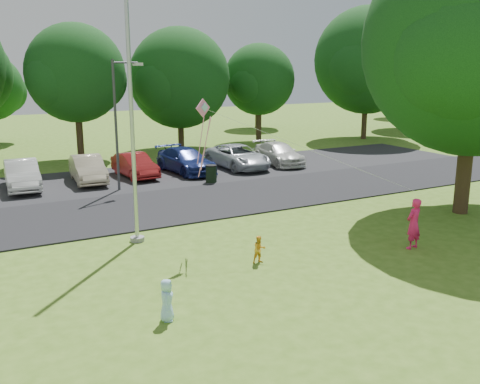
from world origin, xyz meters
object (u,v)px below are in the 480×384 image
trash_can (211,174)px  kite (209,123)px  big_tree (476,49)px  child_blue (167,300)px  child_yellow (259,250)px  flagpole (132,124)px  woman (414,224)px  street_lamp (120,113)px

trash_can → kite: bearing=-115.5°
big_tree → kite: (-11.09, 1.22, -2.49)m
child_blue → child_yellow: bearing=-34.3°
flagpole → kite: bearing=-39.3°
big_tree → child_yellow: big_tree is taller
big_tree → child_yellow: (-10.43, -0.99, -6.29)m
child_yellow → big_tree: bearing=9.8°
flagpole → child_blue: (-1.23, -6.23, -3.63)m
trash_can → woman: size_ratio=0.55×
trash_can → child_yellow: (-3.70, -11.35, -0.05)m
child_blue → big_tree: bearing=-51.6°
trash_can → woman: (1.60, -12.64, 0.39)m
street_lamp → kite: bearing=-109.2°
child_blue → kite: (3.31, 4.52, 3.72)m
street_lamp → big_tree: size_ratio=0.56×
child_yellow → flagpole: bearing=129.3°
big_tree → woman: big_tree is taller
big_tree → kite: size_ratio=1.79×
trash_can → child_blue: 15.66m
street_lamp → big_tree: big_tree is taller
woman → child_yellow: 5.47m
kite → woman: bearing=-49.3°
flagpole → woman: 10.12m
child_yellow → kite: 4.45m
woman → child_yellow: size_ratio=1.98×
flagpole → big_tree: size_ratio=0.87×
big_tree → child_blue: size_ratio=10.71×
street_lamp → child_blue: 15.02m
trash_can → child_yellow: 11.94m
child_yellow → child_blue: (-3.97, -2.31, 0.09)m
trash_can → street_lamp: bearing=171.8°
child_yellow → trash_can: bearing=76.3°
trash_can → woman: bearing=-82.8°
big_tree → flagpole: bearing=167.5°
woman → kite: kite is taller
woman → kite: size_ratio=0.27×
child_yellow → child_blue: size_ratio=0.83×
woman → child_blue: woman is taller
street_lamp → woman: 14.95m
street_lamp → child_yellow: (0.87, -12.00, -3.39)m
street_lamp → child_blue: bearing=-122.7°
street_lamp → trash_can: size_ratio=6.56×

